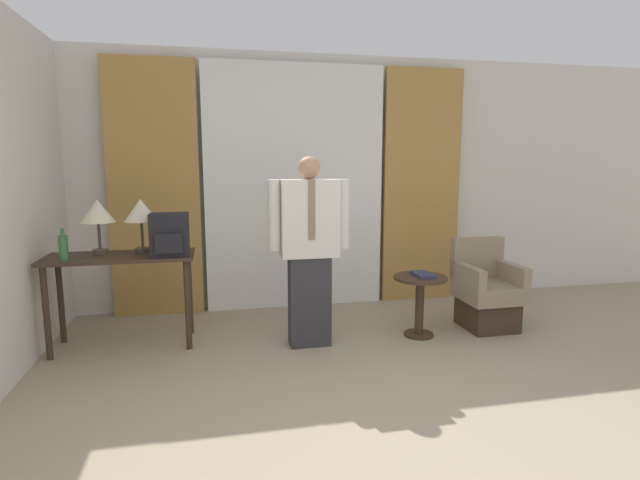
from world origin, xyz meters
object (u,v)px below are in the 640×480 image
object	(u,v)px
person	(309,246)
backpack	(170,235)
book	(423,274)
table_lamp_right	(141,212)
armchair	(486,293)
bottle_near_edge	(63,248)
side_table	(420,296)
desk	(121,270)
table_lamp_left	(98,213)

from	to	relation	value
person	backpack	bearing A→B (deg)	170.38
backpack	book	size ratio (longest dim) A/B	1.41
table_lamp_right	armchair	size ratio (longest dim) A/B	0.55
bottle_near_edge	person	xyz separation A→B (m)	(1.95, -0.15, -0.03)
table_lamp_right	bottle_near_edge	distance (m)	0.66
bottle_near_edge	side_table	size ratio (longest dim) A/B	0.47
person	book	bearing A→B (deg)	0.62
book	desk	bearing A→B (deg)	173.37
table_lamp_left	side_table	xyz separation A→B (m)	(2.75, -0.41, -0.77)
table_lamp_right	bottle_near_edge	world-z (taller)	table_lamp_right
bottle_near_edge	desk	bearing A→B (deg)	23.00
table_lamp_right	table_lamp_left	bearing A→B (deg)	180.00
backpack	book	distance (m)	2.23
bottle_near_edge	book	distance (m)	3.01
armchair	desk	bearing A→B (deg)	176.30
person	book	size ratio (longest dim) A/B	6.42
person	side_table	world-z (taller)	person
desk	person	distance (m)	1.61
table_lamp_right	book	world-z (taller)	table_lamp_right
table_lamp_left	bottle_near_edge	bearing A→B (deg)	-129.34
desk	bottle_near_edge	distance (m)	0.48
bottle_near_edge	book	world-z (taller)	bottle_near_edge
desk	backpack	world-z (taller)	backpack
book	side_table	bearing A→B (deg)	-160.85
table_lamp_left	person	xyz separation A→B (m)	(1.73, -0.41, -0.28)
backpack	book	world-z (taller)	backpack
backpack	armchair	world-z (taller)	backpack
table_lamp_right	side_table	distance (m)	2.56
desk	side_table	bearing A→B (deg)	-6.88
table_lamp_right	person	size ratio (longest dim) A/B	0.29
armchair	table_lamp_right	bearing A→B (deg)	174.32
bottle_near_edge	side_table	distance (m)	3.02
table_lamp_right	backpack	size ratio (longest dim) A/B	1.30
backpack	side_table	bearing A→B (deg)	-5.05
table_lamp_right	person	world-z (taller)	person
table_lamp_left	person	bearing A→B (deg)	-13.35
armchair	table_lamp_left	bearing A→B (deg)	174.88
backpack	table_lamp_left	bearing A→B (deg)	159.76
bottle_near_edge	person	distance (m)	1.96
armchair	side_table	size ratio (longest dim) A/B	1.52
table_lamp_left	person	distance (m)	1.80
table_lamp_left	armchair	bearing A→B (deg)	-5.12
bottle_near_edge	armchair	world-z (taller)	bottle_near_edge
table_lamp_right	person	distance (m)	1.48
side_table	table_lamp_right	bearing A→B (deg)	170.35
desk	person	xyz separation A→B (m)	(1.56, -0.31, 0.20)
table_lamp_right	bottle_near_edge	size ratio (longest dim) A/B	1.79
backpack	armchair	bearing A→B (deg)	-1.85
table_lamp_left	backpack	distance (m)	0.65
table_lamp_left	bottle_near_edge	xyz separation A→B (m)	(-0.21, -0.26, -0.24)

